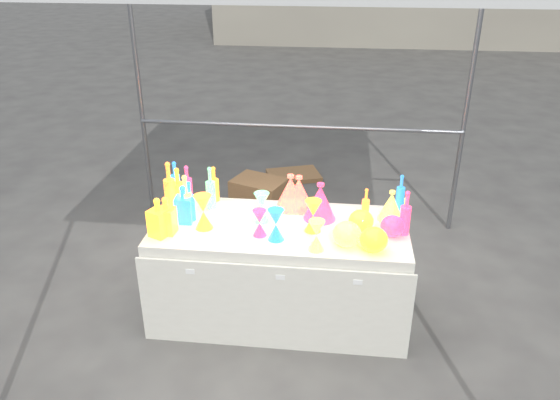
# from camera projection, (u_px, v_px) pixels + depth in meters

# --- Properties ---
(ground) EXTENTS (80.00, 80.00, 0.00)m
(ground) POSITION_uv_depth(u_px,v_px,m) (280.00, 311.00, 4.19)
(ground) COLOR slate
(ground) RESTS_ON ground
(display_table) EXTENTS (1.84, 0.83, 0.75)m
(display_table) POSITION_uv_depth(u_px,v_px,m) (280.00, 271.00, 4.02)
(display_table) COLOR silver
(display_table) RESTS_ON ground
(cardboard_box_closed) EXTENTS (0.61, 0.53, 0.37)m
(cardboard_box_closed) POSITION_uv_depth(u_px,v_px,m) (259.00, 196.00, 5.60)
(cardboard_box_closed) COLOR #A7774B
(cardboard_box_closed) RESTS_ON ground
(cardboard_box_flat) EXTENTS (0.71, 0.60, 0.05)m
(cardboard_box_flat) POSITION_uv_depth(u_px,v_px,m) (294.00, 175.00, 6.50)
(cardboard_box_flat) COLOR #A7774B
(cardboard_box_flat) RESTS_ON ground
(bottle_0) EXTENTS (0.08, 0.08, 0.28)m
(bottle_0) POSITION_uv_depth(u_px,v_px,m) (214.00, 184.00, 4.17)
(bottle_0) COLOR red
(bottle_0) RESTS_ON display_table
(bottle_1) EXTENTS (0.08, 0.08, 0.31)m
(bottle_1) POSITION_uv_depth(u_px,v_px,m) (175.00, 180.00, 4.19)
(bottle_1) COLOR #167B33
(bottle_1) RESTS_ON display_table
(bottle_2) EXTENTS (0.11, 0.11, 0.39)m
(bottle_2) POSITION_uv_depth(u_px,v_px,m) (170.00, 187.00, 3.99)
(bottle_2) COLOR yellow
(bottle_2) RESTS_ON display_table
(bottle_3) EXTENTS (0.08, 0.08, 0.29)m
(bottle_3) POSITION_uv_depth(u_px,v_px,m) (187.00, 183.00, 4.17)
(bottle_3) COLOR #203DBD
(bottle_3) RESTS_ON display_table
(bottle_4) EXTENTS (0.11, 0.11, 0.35)m
(bottle_4) POSITION_uv_depth(u_px,v_px,m) (186.00, 198.00, 3.86)
(bottle_4) COLOR #126D72
(bottle_4) RESTS_ON display_table
(bottle_5) EXTENTS (0.09, 0.09, 0.33)m
(bottle_5) POSITION_uv_depth(u_px,v_px,m) (210.00, 188.00, 4.04)
(bottle_5) COLOR #B92589
(bottle_5) RESTS_ON display_table
(bottle_6) EXTENTS (0.10, 0.10, 0.33)m
(bottle_6) POSITION_uv_depth(u_px,v_px,m) (178.00, 188.00, 4.04)
(bottle_6) COLOR red
(bottle_6) RESTS_ON display_table
(bottle_7) EXTENTS (0.09, 0.09, 0.30)m
(bottle_7) POSITION_uv_depth(u_px,v_px,m) (190.00, 201.00, 3.87)
(bottle_7) COLOR #167B33
(bottle_7) RESTS_ON display_table
(decanter_0) EXTENTS (0.16, 0.16, 0.28)m
(decanter_0) POSITION_uv_depth(u_px,v_px,m) (158.00, 217.00, 3.67)
(decanter_0) COLOR red
(decanter_0) RESTS_ON display_table
(decanter_1) EXTENTS (0.12, 0.12, 0.27)m
(decanter_1) POSITION_uv_depth(u_px,v_px,m) (166.00, 215.00, 3.71)
(decanter_1) COLOR yellow
(decanter_1) RESTS_ON display_table
(decanter_2) EXTENTS (0.12, 0.12, 0.28)m
(decanter_2) POSITION_uv_depth(u_px,v_px,m) (184.00, 204.00, 3.85)
(decanter_2) COLOR #167B33
(decanter_2) RESTS_ON display_table
(hourglass_0) EXTENTS (0.16, 0.16, 0.25)m
(hourglass_0) POSITION_uv_depth(u_px,v_px,m) (203.00, 212.00, 3.77)
(hourglass_0) COLOR yellow
(hourglass_0) RESTS_ON display_table
(hourglass_1) EXTENTS (0.10, 0.10, 0.19)m
(hourglass_1) POSITION_uv_depth(u_px,v_px,m) (260.00, 223.00, 3.69)
(hourglass_1) COLOR #203DBD
(hourglass_1) RESTS_ON display_table
(hourglass_2) EXTENTS (0.11, 0.11, 0.21)m
(hourglass_2) POSITION_uv_depth(u_px,v_px,m) (316.00, 236.00, 3.52)
(hourglass_2) COLOR #126D72
(hourglass_2) RESTS_ON display_table
(hourglass_3) EXTENTS (0.12, 0.12, 0.22)m
(hourglass_3) POSITION_uv_depth(u_px,v_px,m) (262.00, 207.00, 3.87)
(hourglass_3) COLOR #B92589
(hourglass_3) RESTS_ON display_table
(hourglass_4) EXTENTS (0.14, 0.14, 0.23)m
(hourglass_4) POSITION_uv_depth(u_px,v_px,m) (313.00, 216.00, 3.74)
(hourglass_4) COLOR red
(hourglass_4) RESTS_ON display_table
(hourglass_5) EXTENTS (0.12, 0.12, 0.22)m
(hourglass_5) POSITION_uv_depth(u_px,v_px,m) (276.00, 225.00, 3.64)
(hourglass_5) COLOR #167B33
(hourglass_5) RESTS_ON display_table
(globe_0) EXTENTS (0.24, 0.24, 0.15)m
(globe_0) POSITION_uv_depth(u_px,v_px,m) (374.00, 241.00, 3.52)
(globe_0) COLOR red
(globe_0) RESTS_ON display_table
(globe_1) EXTENTS (0.22, 0.22, 0.15)m
(globe_1) POSITION_uv_depth(u_px,v_px,m) (347.00, 235.00, 3.58)
(globe_1) COLOR #126D72
(globe_1) RESTS_ON display_table
(globe_2) EXTENTS (0.22, 0.22, 0.14)m
(globe_2) POSITION_uv_depth(u_px,v_px,m) (361.00, 222.00, 3.76)
(globe_2) COLOR yellow
(globe_2) RESTS_ON display_table
(globe_3) EXTENTS (0.22, 0.22, 0.13)m
(globe_3) POSITION_uv_depth(u_px,v_px,m) (392.00, 227.00, 3.70)
(globe_3) COLOR #203DBD
(globe_3) RESTS_ON display_table
(lampshade_0) EXTENTS (0.29, 0.29, 0.27)m
(lampshade_0) POSITION_uv_depth(u_px,v_px,m) (291.00, 192.00, 4.05)
(lampshade_0) COLOR yellow
(lampshade_0) RESTS_ON display_table
(lampshade_1) EXTENTS (0.26, 0.26, 0.27)m
(lampshade_1) POSITION_uv_depth(u_px,v_px,m) (299.00, 193.00, 4.04)
(lampshade_1) COLOR yellow
(lampshade_1) RESTS_ON display_table
(lampshade_2) EXTENTS (0.30, 0.30, 0.28)m
(lampshade_2) POSITION_uv_depth(u_px,v_px,m) (320.00, 201.00, 3.90)
(lampshade_2) COLOR #203DBD
(lampshade_2) RESTS_ON display_table
(lampshade_3) EXTENTS (0.19, 0.19, 0.22)m
(lampshade_3) POSITION_uv_depth(u_px,v_px,m) (391.00, 205.00, 3.90)
(lampshade_3) COLOR #126D72
(lampshade_3) RESTS_ON display_table
(bottle_8) EXTENTS (0.08, 0.08, 0.28)m
(bottle_8) POSITION_uv_depth(u_px,v_px,m) (401.00, 192.00, 4.03)
(bottle_8) COLOR #167B33
(bottle_8) RESTS_ON display_table
(bottle_9) EXTENTS (0.07, 0.07, 0.25)m
(bottle_9) POSITION_uv_depth(u_px,v_px,m) (366.00, 204.00, 3.89)
(bottle_9) COLOR yellow
(bottle_9) RESTS_ON display_table
(bottle_10) EXTENTS (0.10, 0.10, 0.32)m
(bottle_10) POSITION_uv_depth(u_px,v_px,m) (406.00, 213.00, 3.68)
(bottle_10) COLOR #203DBD
(bottle_10) RESTS_ON display_table
(bottle_11) EXTENTS (0.07, 0.07, 0.25)m
(bottle_11) POSITION_uv_depth(u_px,v_px,m) (404.00, 214.00, 3.74)
(bottle_11) COLOR #126D72
(bottle_11) RESTS_ON display_table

